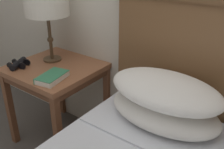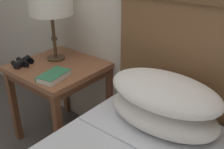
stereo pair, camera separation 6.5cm
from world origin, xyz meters
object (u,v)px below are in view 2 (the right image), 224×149
nightstand (60,75)px  binoculars_pair (22,62)px  book_on_nightstand (54,76)px  table_lamp (51,5)px

nightstand → binoculars_pair: size_ratio=3.82×
book_on_nightstand → table_lamp: bearing=137.9°
table_lamp → binoculars_pair: (-0.09, -0.22, -0.37)m
table_lamp → binoculars_pair: size_ratio=2.91×
binoculars_pair → nightstand: bearing=41.2°
book_on_nightstand → binoculars_pair: size_ratio=1.38×
book_on_nightstand → nightstand: bearing=131.8°
book_on_nightstand → binoculars_pair: (-0.34, -0.00, 0.00)m
table_lamp → book_on_nightstand: table_lamp is taller
table_lamp → book_on_nightstand: (0.24, -0.22, -0.37)m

